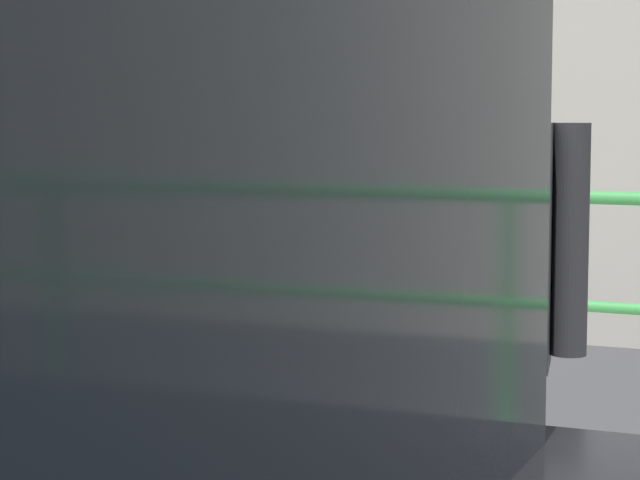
# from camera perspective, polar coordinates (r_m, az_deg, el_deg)

# --- Properties ---
(parking_meter) EXTENTS (0.15, 0.16, 1.49)m
(parking_meter) POSITION_cam_1_polar(r_m,az_deg,el_deg) (3.42, -5.04, -1.01)
(parking_meter) COLOR slate
(parking_meter) RESTS_ON sidewalk_curb
(pedestrian_at_meter) EXTENTS (0.60, 0.50, 1.64)m
(pedestrian_at_meter) POSITION_cam_1_polar(r_m,az_deg,el_deg) (3.23, 6.51, -3.49)
(pedestrian_at_meter) COLOR #1E233F
(pedestrian_at_meter) RESTS_ON sidewalk_curb
(background_railing) EXTENTS (24.06, 0.06, 1.10)m
(background_railing) POSITION_cam_1_polar(r_m,az_deg,el_deg) (5.91, 5.62, -0.59)
(background_railing) COLOR #2D7A38
(background_railing) RESTS_ON sidewalk_curb
(backdrop_wall) EXTENTS (32.00, 0.50, 2.62)m
(backdrop_wall) POSITION_cam_1_polar(r_m,az_deg,el_deg) (8.93, 12.02, 3.97)
(backdrop_wall) COLOR gray
(backdrop_wall) RESTS_ON ground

